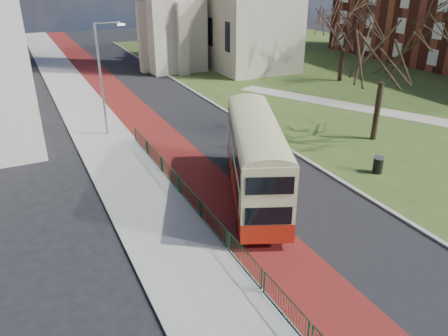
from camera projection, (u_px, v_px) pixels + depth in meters
ground at (295, 246)px, 19.74m from camera, size 160.00×160.00×0.00m
road_carriageway at (174, 117)px, 36.66m from camera, size 9.00×120.00×0.01m
bus_lane at (143, 122)px, 35.59m from camera, size 3.40×120.00×0.01m
pavement_west at (96, 128)px, 34.05m from camera, size 4.00×120.00×0.12m
kerb_west at (121, 124)px, 34.85m from camera, size 0.25×120.00×0.13m
kerb_east at (214, 104)px, 40.10m from camera, size 0.25×80.00×0.13m
grass_green at (378, 81)px, 48.04m from camera, size 40.00×80.00×0.04m
footpath at (428, 120)px, 35.84m from camera, size 18.84×32.82×0.03m
pedestrian_railing at (200, 209)px, 21.60m from camera, size 0.07×24.00×1.12m
streetlamp at (103, 74)px, 30.78m from camera, size 2.13×0.18×8.00m
bus at (255, 156)px, 22.87m from camera, size 6.22×10.33×4.28m
winter_tree_near at (389, 33)px, 28.79m from camera, size 9.60×9.60×10.78m
winter_tree_far at (346, 23)px, 45.82m from camera, size 6.46×6.46×8.86m
litter_bin at (378, 165)px, 26.44m from camera, size 0.83×0.83×1.03m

